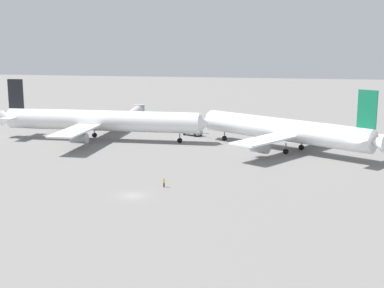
% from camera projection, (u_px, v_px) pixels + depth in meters
% --- Properties ---
extents(ground_plane, '(600.00, 600.00, 0.00)m').
position_uv_depth(ground_plane, '(133.00, 196.00, 93.44)').
color(ground_plane, slate).
extents(airliner_at_gate_left, '(58.73, 44.57, 16.20)m').
position_uv_depth(airliner_at_gate_left, '(101.00, 121.00, 144.27)').
color(airliner_at_gate_left, white).
rests_on(airliner_at_gate_left, ground).
extents(airliner_being_pushed, '(46.38, 36.77, 16.21)m').
position_uv_depth(airliner_being_pushed, '(284.00, 130.00, 130.83)').
color(airliner_being_pushed, white).
rests_on(airliner_being_pushed, ground).
extents(pushback_tug, '(8.30, 5.35, 2.84)m').
position_uv_depth(pushback_tug, '(192.00, 131.00, 152.17)').
color(pushback_tug, gray).
rests_on(pushback_tug, ground).
extents(ground_crew_marshaller_foreground, '(0.36, 0.49, 1.62)m').
position_uv_depth(ground_crew_marshaller_foreground, '(164.00, 183.00, 98.74)').
color(ground_crew_marshaller_foreground, black).
rests_on(ground_crew_marshaller_foreground, ground).
extents(jet_bridge, '(5.71, 18.99, 5.95)m').
position_uv_depth(jet_bridge, '(135.00, 113.00, 168.87)').
color(jet_bridge, '#B7B7BC').
rests_on(jet_bridge, ground).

